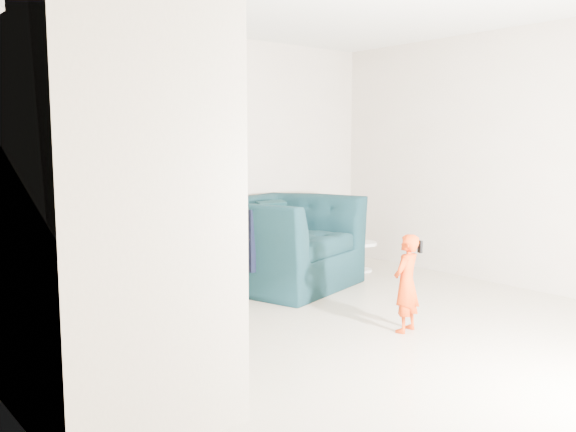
# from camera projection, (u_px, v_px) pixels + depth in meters

# --- Properties ---
(floor) EXTENTS (5.50, 5.50, 0.00)m
(floor) POSITION_uv_depth(u_px,v_px,m) (371.00, 342.00, 4.69)
(floor) COLOR tan
(floor) RESTS_ON ground
(back_wall) EXTENTS (5.00, 0.00, 5.00)m
(back_wall) POSITION_uv_depth(u_px,v_px,m) (188.00, 158.00, 6.64)
(back_wall) COLOR #B1A190
(back_wall) RESTS_ON floor
(left_wall) EXTENTS (0.00, 5.50, 5.50)m
(left_wall) POSITION_uv_depth(u_px,v_px,m) (20.00, 179.00, 2.96)
(left_wall) COLOR #B1A190
(left_wall) RESTS_ON floor
(right_wall) EXTENTS (0.00, 5.50, 5.50)m
(right_wall) POSITION_uv_depth(u_px,v_px,m) (546.00, 160.00, 6.08)
(right_wall) COLOR #B1A190
(right_wall) RESTS_ON floor
(armchair) EXTENTS (1.75, 1.63, 0.94)m
(armchair) POSITION_uv_depth(u_px,v_px,m) (283.00, 242.00, 6.45)
(armchair) COLOR black
(armchair) RESTS_ON floor
(toddler) EXTENTS (0.33, 0.26, 0.80)m
(toddler) POSITION_uv_depth(u_px,v_px,m) (406.00, 283.00, 4.90)
(toddler) COLOR #B02805
(toddler) RESTS_ON floor
(side_table) EXTENTS (0.35, 0.35, 0.35)m
(side_table) POSITION_uv_depth(u_px,v_px,m) (362.00, 252.00, 7.21)
(side_table) COLOR silver
(side_table) RESTS_ON floor
(staircase) EXTENTS (1.02, 3.03, 3.62)m
(staircase) POSITION_uv_depth(u_px,v_px,m) (83.00, 237.00, 3.75)
(staircase) COLOR #ADA089
(staircase) RESTS_ON floor
(cushion) EXTENTS (0.36, 0.17, 0.35)m
(cushion) POSITION_uv_depth(u_px,v_px,m) (270.00, 217.00, 6.65)
(cushion) COLOR black
(cushion) RESTS_ON armchair
(throw) EXTENTS (0.05, 0.54, 0.60)m
(throw) POSITION_uv_depth(u_px,v_px,m) (237.00, 238.00, 5.98)
(throw) COLOR black
(throw) RESTS_ON armchair
(phone) EXTENTS (0.04, 0.05, 0.10)m
(phone) POSITION_uv_depth(u_px,v_px,m) (420.00, 247.00, 4.88)
(phone) COLOR black
(phone) RESTS_ON toddler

